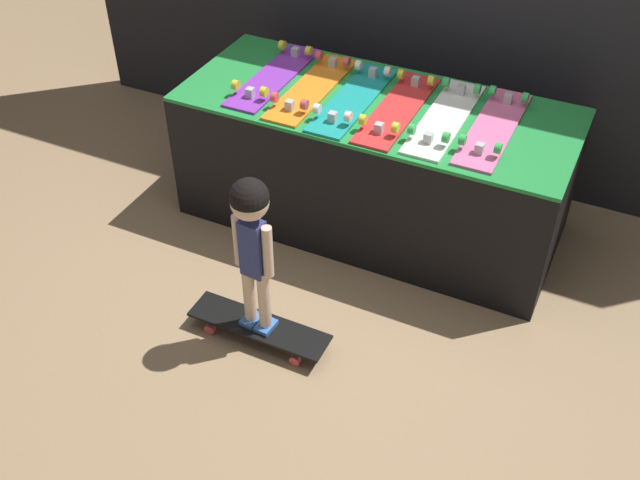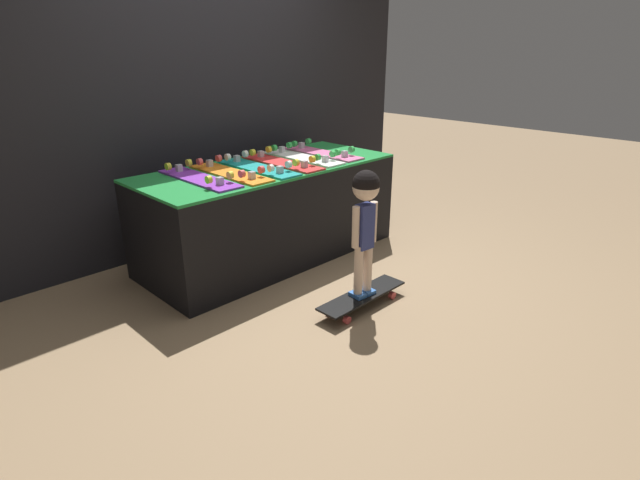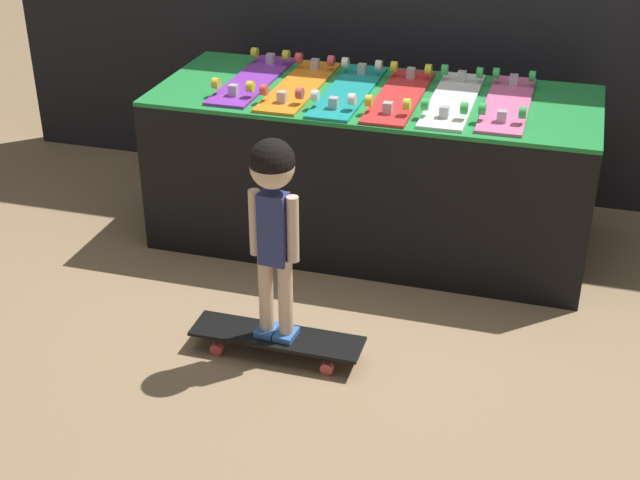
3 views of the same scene
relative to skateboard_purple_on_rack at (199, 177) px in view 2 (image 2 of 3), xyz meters
The scene contains 11 objects.
ground_plane 1.14m from the skateboard_purple_on_rack, 41.68° to the right, with size 16.00×16.00×0.00m, color #9E7F5B.
back_wall 1.03m from the skateboard_purple_on_rack, 49.62° to the left, with size 4.66×0.10×2.36m.
display_rack 0.74m from the skateboard_purple_on_rack, ahead, with size 2.09×0.87×0.77m.
skateboard_purple_on_rack is the anchor object (origin of this frame).
skateboard_orange_on_rack 0.25m from the skateboard_purple_on_rack, ahead, with size 0.20×0.80×0.09m.
skateboard_teal_on_rack 0.50m from the skateboard_purple_on_rack, ahead, with size 0.20×0.80×0.09m.
skateboard_red_on_rack 0.74m from the skateboard_purple_on_rack, ahead, with size 0.20×0.80×0.09m.
skateboard_white_on_rack 0.99m from the skateboard_purple_on_rack, ahead, with size 0.20×0.80×0.09m.
skateboard_pink_on_rack 1.24m from the skateboard_purple_on_rack, ahead, with size 0.20×0.80×0.09m.
skateboard_on_floor 1.41m from the skateboard_purple_on_rack, 66.47° to the right, with size 0.71×0.18×0.09m.
child 1.23m from the skateboard_purple_on_rack, 66.47° to the right, with size 0.20×0.17×0.85m.
Camera 2 is at (-2.44, -2.48, 1.67)m, focal length 28.00 mm.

